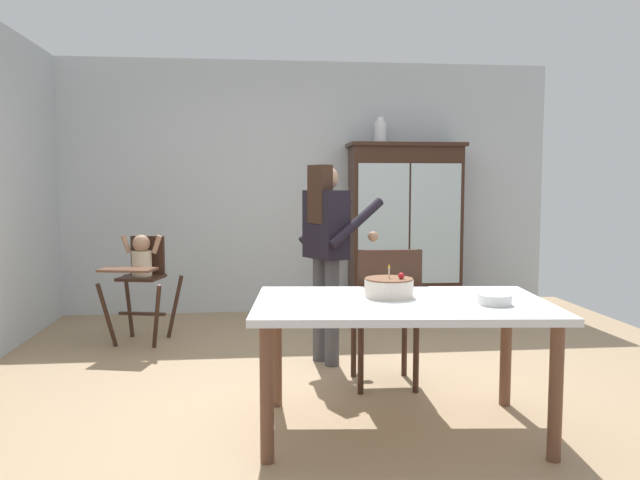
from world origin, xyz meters
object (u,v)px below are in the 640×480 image
(ceramic_vase, at_px, (380,132))
(high_chair_with_toddler, at_px, (141,268))
(serving_bowl, at_px, (495,299))
(dining_chair_far_side, at_px, (387,308))
(birthday_cake, at_px, (389,287))
(dining_table, at_px, (401,316))
(adult_person, at_px, (327,239))
(china_cabinet, at_px, (405,229))

(ceramic_vase, distance_m, high_chair_with_toddler, 2.82)
(serving_bowl, distance_m, dining_chair_far_side, 0.97)
(high_chair_with_toddler, bearing_deg, serving_bowl, -32.98)
(ceramic_vase, bearing_deg, birthday_cake, -100.47)
(ceramic_vase, xyz_separation_m, dining_chair_far_side, (-0.45, -2.45, -1.39))
(high_chair_with_toddler, distance_m, birthday_cake, 2.70)
(serving_bowl, relative_size, dining_chair_far_side, 0.19)
(high_chair_with_toddler, distance_m, serving_bowl, 3.26)
(high_chair_with_toddler, bearing_deg, dining_table, -37.60)
(adult_person, height_order, dining_table, adult_person)
(dining_table, height_order, serving_bowl, serving_bowl)
(china_cabinet, bearing_deg, adult_person, -120.45)
(adult_person, bearing_deg, serving_bowl, 177.84)
(ceramic_vase, bearing_deg, dining_table, -99.32)
(high_chair_with_toddler, bearing_deg, adult_person, -14.91)
(china_cabinet, xyz_separation_m, birthday_cake, (-0.83, -3.02, -0.12))
(high_chair_with_toddler, height_order, serving_bowl, high_chair_with_toddler)
(dining_table, bearing_deg, birthday_cake, 108.65)
(birthday_cake, relative_size, dining_chair_far_side, 0.29)
(china_cabinet, distance_m, serving_bowl, 3.32)
(ceramic_vase, xyz_separation_m, birthday_cake, (-0.56, -3.02, -1.15))
(serving_bowl, bearing_deg, ceramic_vase, 89.22)
(china_cabinet, distance_m, dining_table, 3.25)
(adult_person, bearing_deg, dining_chair_far_side, 178.56)
(china_cabinet, bearing_deg, high_chair_with_toddler, -159.39)
(high_chair_with_toddler, relative_size, birthday_cake, 3.39)
(dining_table, bearing_deg, serving_bowl, -18.67)
(adult_person, distance_m, dining_table, 1.42)
(ceramic_vase, bearing_deg, dining_chair_far_side, -100.32)
(china_cabinet, distance_m, high_chair_with_toddler, 2.78)
(adult_person, distance_m, birthday_cake, 1.27)
(high_chair_with_toddler, xyz_separation_m, dining_chair_far_side, (1.87, -1.47, -0.10))
(adult_person, bearing_deg, high_chair_with_toddler, 34.54)
(adult_person, relative_size, dining_chair_far_side, 1.59)
(china_cabinet, relative_size, high_chair_with_toddler, 1.92)
(ceramic_vase, height_order, high_chair_with_toddler, ceramic_vase)
(high_chair_with_toddler, height_order, dining_chair_far_side, dining_chair_far_side)
(ceramic_vase, height_order, adult_person, ceramic_vase)
(ceramic_vase, distance_m, birthday_cake, 3.28)
(china_cabinet, height_order, high_chair_with_toddler, china_cabinet)
(dining_chair_far_side, bearing_deg, birthday_cake, 80.79)
(ceramic_vase, relative_size, dining_chair_far_side, 0.28)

